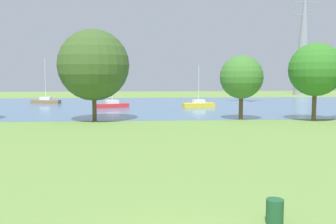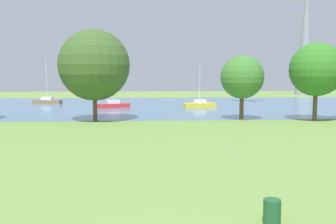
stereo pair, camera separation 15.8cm
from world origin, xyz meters
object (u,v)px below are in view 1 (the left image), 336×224
at_px(tree_mid_shore, 316,70).
at_px(electricity_pylon, 304,37).
at_px(litter_bin, 275,211).
at_px(sailboat_red, 112,105).
at_px(tree_west_far, 94,65).
at_px(tree_west_near, 241,77).
at_px(sailboat_brown, 46,101).
at_px(sailboat_yellow, 199,104).

distance_m(tree_mid_shore, electricity_pylon, 56.15).
xyz_separation_m(litter_bin, sailboat_red, (-8.74, 43.59, 0.07)).
xyz_separation_m(tree_west_far, tree_west_near, (15.62, -0.03, -1.25)).
bearing_deg(sailboat_brown, tree_west_near, -42.70).
distance_m(sailboat_brown, tree_west_far, 27.87).
distance_m(tree_west_far, tree_mid_shore, 23.12).
relative_size(tree_west_near, tree_mid_shore, 0.85).
distance_m(tree_west_far, tree_west_near, 15.67).
height_order(sailboat_red, electricity_pylon, electricity_pylon).
bearing_deg(sailboat_red, electricity_pylon, 37.63).
height_order(litter_bin, sailboat_yellow, sailboat_yellow).
xyz_separation_m(litter_bin, tree_west_far, (-9.30, 27.67, 5.43)).
xyz_separation_m(sailboat_brown, tree_west_far, (11.36, -24.87, 5.36)).
height_order(sailboat_yellow, tree_west_near, tree_west_near).
bearing_deg(sailboat_yellow, tree_west_far, -129.88).
bearing_deg(sailboat_brown, litter_bin, -68.53).
distance_m(sailboat_brown, tree_west_near, 36.95).
xyz_separation_m(litter_bin, tree_west_near, (6.32, 27.64, 4.18)).
relative_size(sailboat_brown, tree_west_far, 0.80).
relative_size(sailboat_yellow, tree_mid_shore, 0.78).
distance_m(sailboat_yellow, tree_mid_shore, 20.63).
distance_m(sailboat_brown, tree_mid_shore, 43.62).
xyz_separation_m(sailboat_brown, sailboat_red, (11.92, -8.96, -0.00)).
xyz_separation_m(sailboat_red, tree_west_near, (15.07, -15.95, 4.11)).
bearing_deg(litter_bin, sailboat_brown, 111.47).
relative_size(sailboat_brown, tree_west_near, 1.11).
relative_size(sailboat_yellow, tree_west_far, 0.67).
bearing_deg(electricity_pylon, sailboat_red, -142.37).
relative_size(tree_mid_shore, electricity_pylon, 0.29).
xyz_separation_m(tree_west_far, electricity_pylon, (44.45, 49.76, 8.19)).
xyz_separation_m(sailboat_yellow, tree_west_far, (-13.50, -16.16, 5.37)).
height_order(sailboat_yellow, electricity_pylon, electricity_pylon).
distance_m(litter_bin, tree_west_far, 29.69).
bearing_deg(sailboat_red, tree_west_far, -92.00).
xyz_separation_m(litter_bin, electricity_pylon, (35.15, 77.43, 13.62)).
bearing_deg(sailboat_brown, tree_mid_shore, -37.39).
distance_m(sailboat_red, tree_mid_shore, 28.85).
bearing_deg(electricity_pylon, sailboat_brown, -155.97).
height_order(tree_west_near, electricity_pylon, electricity_pylon).
distance_m(sailboat_red, electricity_pylon, 57.05).
bearing_deg(sailboat_yellow, sailboat_brown, 160.68).
relative_size(litter_bin, sailboat_yellow, 0.13).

